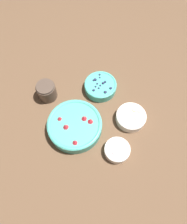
{
  "coord_description": "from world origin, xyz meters",
  "views": [
    {
      "loc": [
        -0.16,
        -0.41,
        1.0
      ],
      "look_at": [
        0.03,
        0.01,
        0.04
      ],
      "focal_mm": 35.0,
      "sensor_mm": 36.0,
      "label": 1
    }
  ],
  "objects_px": {
    "bowl_blueberries": "(100,86)",
    "jar_chocolate": "(47,91)",
    "bowl_strawberries": "(75,126)",
    "bowl_cream": "(117,150)",
    "bowl_bananas": "(131,117)"
  },
  "relations": [
    {
      "from": "bowl_blueberries",
      "to": "jar_chocolate",
      "type": "bearing_deg",
      "value": 164.09
    },
    {
      "from": "jar_chocolate",
      "to": "bowl_blueberries",
      "type": "bearing_deg",
      "value": -15.91
    },
    {
      "from": "bowl_strawberries",
      "to": "bowl_blueberries",
      "type": "distance_m",
      "value": 0.26
    },
    {
      "from": "bowl_strawberries",
      "to": "bowl_cream",
      "type": "relative_size",
      "value": 2.19
    },
    {
      "from": "bowl_strawberries",
      "to": "bowl_blueberries",
      "type": "xyz_separation_m",
      "value": [
        0.21,
        0.16,
        -0.01
      ]
    },
    {
      "from": "bowl_strawberries",
      "to": "bowl_bananas",
      "type": "distance_m",
      "value": 0.28
    },
    {
      "from": "bowl_bananas",
      "to": "jar_chocolate",
      "type": "distance_m",
      "value": 0.44
    },
    {
      "from": "bowl_bananas",
      "to": "bowl_cream",
      "type": "relative_size",
      "value": 1.24
    },
    {
      "from": "bowl_blueberries",
      "to": "bowl_bananas",
      "type": "bearing_deg",
      "value": -74.77
    },
    {
      "from": "bowl_cream",
      "to": "jar_chocolate",
      "type": "distance_m",
      "value": 0.46
    },
    {
      "from": "bowl_blueberries",
      "to": "bowl_cream",
      "type": "bearing_deg",
      "value": -102.52
    },
    {
      "from": "bowl_strawberries",
      "to": "bowl_blueberries",
      "type": "bearing_deg",
      "value": 36.79
    },
    {
      "from": "bowl_bananas",
      "to": "bowl_cream",
      "type": "distance_m",
      "value": 0.18
    },
    {
      "from": "jar_chocolate",
      "to": "bowl_cream",
      "type": "bearing_deg",
      "value": -65.39
    },
    {
      "from": "bowl_cream",
      "to": "bowl_bananas",
      "type": "bearing_deg",
      "value": 41.16
    }
  ]
}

